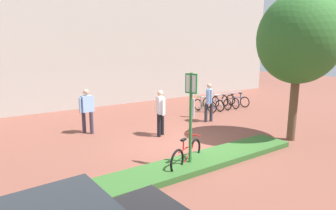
{
  "coord_description": "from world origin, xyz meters",
  "views": [
    {
      "loc": [
        -5.68,
        -7.26,
        3.16
      ],
      "look_at": [
        0.48,
        1.71,
        1.03
      ],
      "focal_mm": 30.14,
      "sensor_mm": 36.0,
      "label": 1
    }
  ],
  "objects": [
    {
      "name": "ground_plane",
      "position": [
        0.0,
        0.0,
        0.0
      ],
      "size": [
        60.0,
        60.0,
        0.0
      ],
      "primitive_type": "plane",
      "color": "brown"
    },
    {
      "name": "building_facade",
      "position": [
        0.0,
        8.48,
        5.0
      ],
      "size": [
        28.0,
        1.2,
        10.0
      ],
      "primitive_type": "cube",
      "color": "#B2ADA3",
      "rests_on": "ground"
    },
    {
      "name": "planter_strip",
      "position": [
        -0.82,
        -1.63,
        0.08
      ],
      "size": [
        7.0,
        1.1,
        0.16
      ],
      "primitive_type": "cube",
      "color": "#336028",
      "rests_on": "ground"
    },
    {
      "name": "tree_sidewalk",
      "position": [
        3.4,
        -1.78,
        3.52
      ],
      "size": [
        2.76,
        2.76,
        5.06
      ],
      "color": "brown",
      "rests_on": "ground"
    },
    {
      "name": "parking_sign_post",
      "position": [
        -1.08,
        -1.63,
        1.68
      ],
      "size": [
        0.13,
        0.35,
        2.59
      ],
      "color": "#2D7238",
      "rests_on": "ground"
    },
    {
      "name": "bike_at_sign",
      "position": [
        -1.13,
        -1.54,
        0.35
      ],
      "size": [
        1.56,
        0.73,
        0.86
      ],
      "color": "black",
      "rests_on": "ground"
    },
    {
      "name": "bike_rack_cluster",
      "position": [
        5.3,
        3.53,
        0.35
      ],
      "size": [
        3.21,
        1.6,
        0.83
      ],
      "color": "#99999E",
      "rests_on": "ground"
    },
    {
      "name": "bollard_steel",
      "position": [
        2.74,
        2.89,
        0.45
      ],
      "size": [
        0.16,
        0.16,
        0.9
      ],
      "primitive_type": "cylinder",
      "color": "#ADADB2",
      "rests_on": "ground"
    },
    {
      "name": "person_shirt_white",
      "position": [
        -2.29,
        3.11,
        0.98
      ],
      "size": [
        0.61,
        0.39,
        1.72
      ],
      "color": "#383342",
      "rests_on": "ground"
    },
    {
      "name": "person_shirt_blue",
      "position": [
        2.77,
        1.84,
        0.98
      ],
      "size": [
        0.47,
        0.45,
        1.72
      ],
      "color": "#2D2D38",
      "rests_on": "ground"
    },
    {
      "name": "person_casual_tan",
      "position": [
        -0.15,
        1.28,
        0.98
      ],
      "size": [
        0.37,
        0.6,
        1.72
      ],
      "color": "black",
      "rests_on": "ground"
    }
  ]
}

